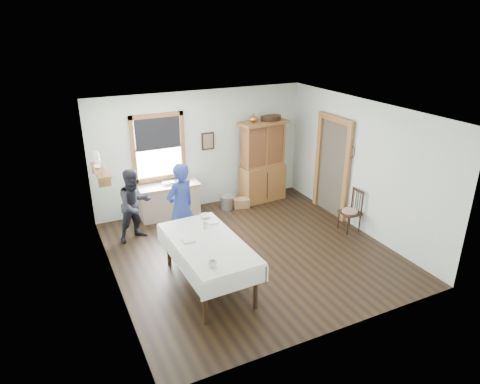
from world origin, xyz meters
The scene contains 20 objects.
room centered at (0.00, 0.00, 1.35)m, with size 5.01×5.01×2.70m.
window centered at (-1.00, 2.46, 1.63)m, with size 1.18×0.07×1.48m.
doorway centered at (2.46, 0.85, 1.16)m, with size 0.09×1.14×2.22m.
wall_shelf centered at (-2.37, 1.54, 1.57)m, with size 0.24×1.00×0.44m.
framed_picture centered at (0.15, 2.46, 1.55)m, with size 0.30×0.04×0.40m, color #311E11.
rug_beater centered at (2.45, 0.30, 1.72)m, with size 0.27×0.27×0.01m, color black.
work_counter centered at (-0.91, 2.19, 0.38)m, with size 1.33×0.50×0.76m, color tan.
china_hutch centered at (1.42, 2.16, 0.97)m, with size 1.14×0.54×1.94m, color #9D6A30.
dining_table centered at (-1.12, -0.65, 0.41)m, with size 1.08×2.04×0.82m, color silver.
spindle_chair centered at (2.26, -0.09, 0.45)m, with size 0.41×0.41×0.90m, color #311E11.
pail centered at (0.40, 2.02, 0.15)m, with size 0.28×0.28×0.31m, color #A2A6AA.
wicker_basket centered at (0.75, 1.95, 0.11)m, with size 0.36×0.26×0.21m, color #A7764C.
woman_blue centered at (-1.12, 0.70, 0.80)m, with size 0.59×0.39×1.61m, color navy.
figure_dark centered at (-1.82, 1.48, 0.68)m, with size 0.67×0.52×1.37m, color black.
table_cup_a centered at (-1.34, -1.37, 0.87)m, with size 0.12×0.12×0.10m, color silver.
table_cup_b centered at (-0.98, -0.19, 0.87)m, with size 0.11×0.11×0.10m, color silver.
table_bowl centered at (-0.83, 0.20, 0.85)m, with size 0.22×0.22×0.06m, color silver.
counter_book centered at (-0.81, 2.27, 0.77)m, with size 0.16×0.21×0.02m, color #7C6752.
counter_bowl centered at (-0.96, 2.19, 0.79)m, with size 0.20×0.20×0.06m, color silver.
shelf_bowl centered at (-2.37, 1.55, 1.60)m, with size 0.22×0.22×0.05m, color silver.
Camera 1 is at (-3.29, -6.32, 4.17)m, focal length 32.00 mm.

